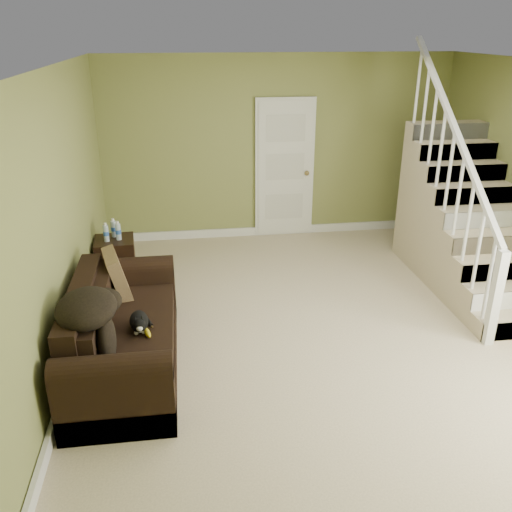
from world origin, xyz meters
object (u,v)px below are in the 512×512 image
object	(u,v)px
sofa	(120,337)
side_table	(116,260)
banana	(147,333)
cat	(139,322)

from	to	relation	value
sofa	side_table	world-z (taller)	sofa
side_table	sofa	bearing A→B (deg)	-83.20
side_table	banana	distance (m)	2.17
side_table	banana	world-z (taller)	side_table
side_table	cat	bearing A→B (deg)	-78.35
sofa	banana	distance (m)	0.38
sofa	banana	xyz separation A→B (m)	(0.26, -0.22, 0.16)
cat	sofa	bearing A→B (deg)	140.36
cat	side_table	bearing A→B (deg)	96.19
sofa	banana	bearing A→B (deg)	-40.06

